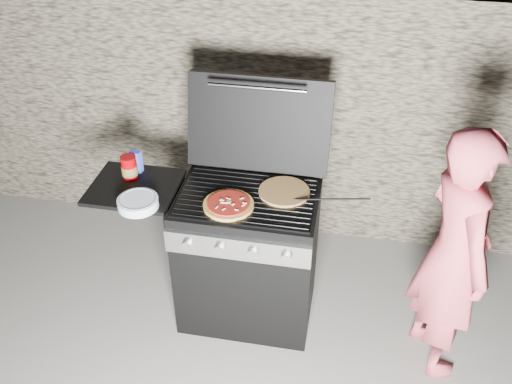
% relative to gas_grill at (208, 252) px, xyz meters
% --- Properties ---
extents(ground, '(50.00, 50.00, 0.00)m').
position_rel_gas_grill_xyz_m(ground, '(0.25, 0.00, -0.46)').
color(ground, slate).
extents(stone_wall, '(8.00, 0.35, 1.80)m').
position_rel_gas_grill_xyz_m(stone_wall, '(0.25, 1.05, 0.44)').
color(stone_wall, '#786E5A').
rests_on(stone_wall, ground).
extents(gas_grill, '(1.34, 0.79, 0.91)m').
position_rel_gas_grill_xyz_m(gas_grill, '(0.00, 0.00, 0.00)').
color(gas_grill, black).
rests_on(gas_grill, ground).
extents(pizza_topped, '(0.34, 0.34, 0.03)m').
position_rel_gas_grill_xyz_m(pizza_topped, '(0.17, -0.11, 0.47)').
color(pizza_topped, '#A8724F').
rests_on(pizza_topped, gas_grill).
extents(pizza_plain, '(0.33, 0.33, 0.02)m').
position_rel_gas_grill_xyz_m(pizza_plain, '(0.45, 0.08, 0.46)').
color(pizza_plain, tan).
rests_on(pizza_plain, gas_grill).
extents(sauce_jar, '(0.10, 0.10, 0.14)m').
position_rel_gas_grill_xyz_m(sauce_jar, '(-0.47, 0.08, 0.52)').
color(sauce_jar, '#890006').
rests_on(sauce_jar, gas_grill).
extents(blue_carton, '(0.07, 0.05, 0.14)m').
position_rel_gas_grill_xyz_m(blue_carton, '(-0.45, 0.15, 0.52)').
color(blue_carton, '#3343BC').
rests_on(blue_carton, gas_grill).
extents(plate_stack, '(0.23, 0.23, 0.05)m').
position_rel_gas_grill_xyz_m(plate_stack, '(-0.32, -0.19, 0.47)').
color(plate_stack, silver).
rests_on(plate_stack, gas_grill).
extents(person, '(0.54, 0.65, 1.54)m').
position_rel_gas_grill_xyz_m(person, '(1.38, -0.13, 0.31)').
color(person, '#CC4855').
rests_on(person, ground).
extents(tongs, '(0.43, 0.03, 0.09)m').
position_rel_gas_grill_xyz_m(tongs, '(0.71, 0.00, 0.50)').
color(tongs, black).
rests_on(tongs, gas_grill).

